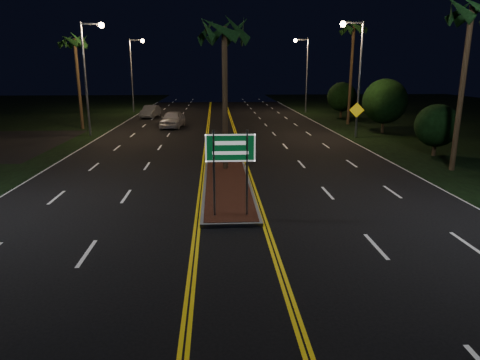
{
  "coord_description": "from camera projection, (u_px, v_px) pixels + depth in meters",
  "views": [
    {
      "loc": [
        -0.53,
        -12.28,
        5.46
      ],
      "look_at": [
        0.26,
        1.29,
        1.9
      ],
      "focal_mm": 32.0,
      "sensor_mm": 36.0,
      "label": 1
    }
  ],
  "objects": [
    {
      "name": "palm_right_near",
      "position": [
        472.0,
        12.0,
        21.55
      ],
      "size": [
        2.4,
        2.4,
        9.3
      ],
      "color": "#382819",
      "rests_on": "ground"
    },
    {
      "name": "car_near",
      "position": [
        173.0,
        118.0,
        40.49
      ],
      "size": [
        2.98,
        5.7,
        1.82
      ],
      "primitive_type": "imported",
      "rotation": [
        0.0,
        0.0,
        -0.12
      ],
      "color": "silver",
      "rests_on": "ground"
    },
    {
      "name": "warning_sign",
      "position": [
        356.0,
        115.0,
        34.25
      ],
      "size": [
        1.17,
        0.2,
        2.81
      ],
      "rotation": [
        0.0,
        0.0,
        -0.15
      ],
      "color": "gray",
      "rests_on": "ground"
    },
    {
      "name": "shrub_mid",
      "position": [
        385.0,
        101.0,
        36.55
      ],
      "size": [
        3.78,
        3.78,
        4.62
      ],
      "color": "#382819",
      "rests_on": "ground"
    },
    {
      "name": "car_far",
      "position": [
        150.0,
        110.0,
        48.8
      ],
      "size": [
        2.64,
        4.94,
        1.57
      ],
      "primitive_type": "imported",
      "rotation": [
        0.0,
        0.0,
        -0.14
      ],
      "color": "#A6AAAF",
      "rests_on": "ground"
    },
    {
      "name": "ground",
      "position": [
        234.0,
        250.0,
        13.28
      ],
      "size": [
        120.0,
        120.0,
        0.0
      ],
      "primitive_type": "plane",
      "color": "black",
      "rests_on": "ground"
    },
    {
      "name": "streetlight_right_mid",
      "position": [
        356.0,
        66.0,
        33.69
      ],
      "size": [
        1.91,
        0.44,
        9.0
      ],
      "color": "gray",
      "rests_on": "ground"
    },
    {
      "name": "palm_right_far",
      "position": [
        354.0,
        28.0,
        40.65
      ],
      "size": [
        2.4,
        2.4,
        10.3
      ],
      "color": "#382819",
      "rests_on": "ground"
    },
    {
      "name": "palm_left_far",
      "position": [
        75.0,
        41.0,
        37.64
      ],
      "size": [
        2.4,
        2.4,
        8.8
      ],
      "color": "#382819",
      "rests_on": "ground"
    },
    {
      "name": "median_island",
      "position": [
        227.0,
        187.0,
        20.02
      ],
      "size": [
        2.25,
        10.25,
        0.17
      ],
      "color": "gray",
      "rests_on": "ground"
    },
    {
      "name": "highway_sign",
      "position": [
        230.0,
        156.0,
        15.37
      ],
      "size": [
        1.8,
        0.08,
        3.2
      ],
      "color": "gray",
      "rests_on": "ground"
    },
    {
      "name": "streetlight_right_far",
      "position": [
        304.0,
        67.0,
        53.0
      ],
      "size": [
        1.91,
        0.44,
        9.0
      ],
      "color": "gray",
      "rests_on": "ground"
    },
    {
      "name": "shrub_near",
      "position": [
        437.0,
        126.0,
        27.06
      ],
      "size": [
        2.7,
        2.7,
        3.3
      ],
      "color": "#382819",
      "rests_on": "ground"
    },
    {
      "name": "palm_median",
      "position": [
        224.0,
        31.0,
        21.57
      ],
      "size": [
        2.4,
        2.4,
        8.3
      ],
      "color": "#382819",
      "rests_on": "ground"
    },
    {
      "name": "streetlight_left_far",
      "position": [
        134.0,
        67.0,
        53.74
      ],
      "size": [
        1.91,
        0.44,
        9.0
      ],
      "color": "gray",
      "rests_on": "ground"
    },
    {
      "name": "streetlight_left_mid",
      "position": [
        89.0,
        66.0,
        34.43
      ],
      "size": [
        1.91,
        0.44,
        9.0
      ],
      "color": "gray",
      "rests_on": "ground"
    },
    {
      "name": "shrub_far",
      "position": [
        342.0,
        97.0,
        48.23
      ],
      "size": [
        3.24,
        3.24,
        3.96
      ],
      "color": "#382819",
      "rests_on": "ground"
    }
  ]
}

